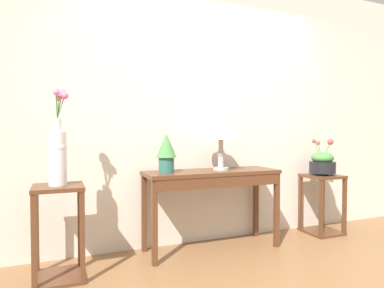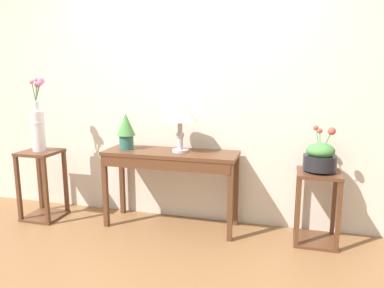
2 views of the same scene
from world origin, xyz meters
TOP-DOWN VIEW (x-y plane):
  - ground_plane at (0.00, 0.00)m, footprint 12.00×12.00m
  - back_wall_with_art at (0.00, 1.37)m, footprint 9.00×0.10m
  - console_table at (-0.07, 1.04)m, footprint 1.30×0.43m
  - table_lamp at (0.03, 1.06)m, footprint 0.33×0.33m
  - potted_plant_on_console at (-0.53, 1.06)m, footprint 0.18×0.18m
  - pedestal_stand_left at (-1.44, 0.92)m, footprint 0.37×0.37m
  - flower_vase_tall_left at (-1.43, 0.92)m, footprint 0.15×0.16m
  - pedestal_stand_right at (1.29, 1.07)m, footprint 0.37×0.37m
  - planter_bowl_wide_right at (1.29, 1.07)m, footprint 0.28×0.28m

SIDE VIEW (x-z plane):
  - ground_plane at x=0.00m, z-range -0.01..0.00m
  - pedestal_stand_right at x=1.29m, z-range 0.00..0.66m
  - pedestal_stand_left at x=-1.44m, z-range 0.00..0.72m
  - console_table at x=-0.07m, z-range 0.28..1.04m
  - planter_bowl_wide_right at x=1.29m, z-range 0.59..0.99m
  - potted_plant_on_console at x=-0.53m, z-range 0.78..1.14m
  - flower_vase_tall_left at x=-1.43m, z-range 0.62..1.37m
  - table_lamp at x=0.03m, z-range 0.89..1.40m
  - back_wall_with_art at x=0.00m, z-range 0.00..2.80m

